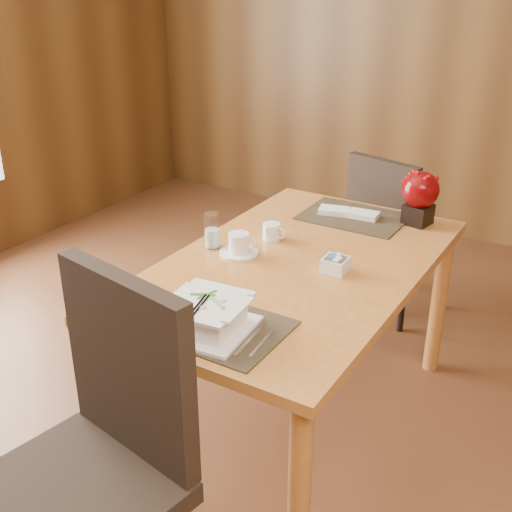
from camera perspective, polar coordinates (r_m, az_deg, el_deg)
The scene contains 14 objects.
back_wall at distance 4.50m, azimuth 19.13°, elevation 18.52°, with size 5.00×0.02×2.80m, color brown.
dining_table at distance 2.49m, azimuth 3.51°, elevation -2.58°, with size 0.90×1.50×0.75m.
placemat_near at distance 2.03m, azimuth -3.78°, elevation -6.21°, with size 0.45×0.33×0.01m, color black.
placemat_far at distance 2.91m, azimuth 8.68°, elevation 3.47°, with size 0.45×0.33×0.01m, color black.
soup_setting at distance 1.99m, azimuth -4.35°, elevation -5.36°, with size 0.29×0.29×0.11m.
coffee_cup at distance 2.50m, azimuth -1.55°, elevation 0.97°, with size 0.15×0.15×0.09m.
water_glass at distance 2.55m, azimuth -3.91°, elevation 2.27°, with size 0.06×0.06×0.14m, color silver.
creamer_jug at distance 2.64m, azimuth 1.39°, elevation 2.19°, with size 0.10×0.10×0.07m, color white, non-canonical shape.
sugar_caddy at distance 2.38m, azimuth 7.05°, elevation -0.78°, with size 0.09×0.09×0.05m, color white.
berry_decor at distance 2.85m, azimuth 14.37°, elevation 5.30°, with size 0.16×0.16×0.24m.
napkins_far at distance 2.91m, azimuth 8.40°, elevation 3.81°, with size 0.27×0.10×0.02m, color white, non-canonical shape.
bread_plate at distance 2.12m, azimuth -12.24°, elevation -5.33°, with size 0.15×0.15×0.01m, color white.
near_chair at distance 1.85m, azimuth -14.02°, elevation -16.28°, with size 0.58×0.58×1.08m.
far_chair at distance 3.45m, azimuth 11.88°, elevation 2.41°, with size 0.51×0.51×0.91m.
Camera 1 is at (1.02, -1.36, 1.80)m, focal length 45.00 mm.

